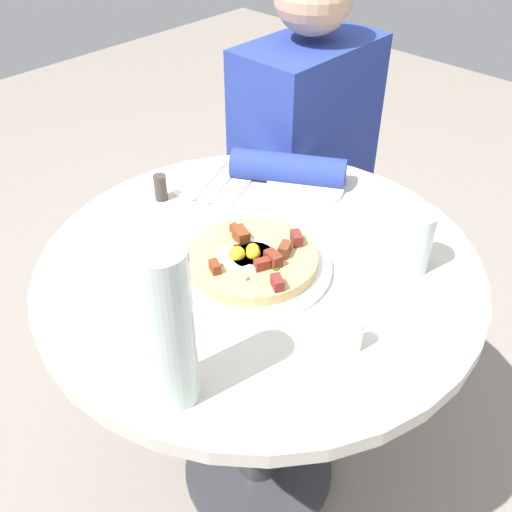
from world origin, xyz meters
TOP-DOWN VIEW (x-y plane):
  - ground_plane at (0.00, 0.00)m, footprint 6.00×6.00m
  - dining_table at (0.00, 0.00)m, footprint 0.85×0.85m
  - person_seated at (-0.50, -0.30)m, footprint 0.53×0.41m
  - pizza_plate at (0.03, 0.01)m, footprint 0.30×0.30m
  - breakfast_pizza at (0.03, 0.01)m, footprint 0.24×0.24m
  - bread_plate at (-0.26, -0.10)m, footprint 0.17×0.17m
  - napkin at (-0.14, -0.26)m, footprint 0.21×0.19m
  - fork at (-0.13, -0.28)m, footprint 0.17×0.08m
  - knife at (-0.15, -0.25)m, footprint 0.17×0.08m
  - water_glass at (-0.18, 0.22)m, footprint 0.07×0.07m
  - water_bottle at (0.31, 0.13)m, footprint 0.07×0.07m
  - salt_shaker at (0.06, 0.26)m, footprint 0.03×0.03m
  - pepper_shaker at (-0.01, -0.30)m, footprint 0.03×0.03m

SIDE VIEW (x-z plane):
  - ground_plane at x=0.00m, z-range 0.00..0.00m
  - person_seated at x=-0.50m, z-range -0.06..1.07m
  - dining_table at x=0.00m, z-range 0.19..0.89m
  - napkin at x=-0.14m, z-range 0.70..0.71m
  - bread_plate at x=-0.26m, z-range 0.70..0.71m
  - pizza_plate at x=0.03m, z-range 0.70..0.72m
  - fork at x=-0.13m, z-range 0.71..0.71m
  - knife at x=-0.15m, z-range 0.71..0.71m
  - breakfast_pizza at x=0.03m, z-range 0.71..0.75m
  - pepper_shaker at x=-0.01m, z-range 0.70..0.76m
  - salt_shaker at x=0.06m, z-range 0.70..0.76m
  - water_glass at x=-0.18m, z-range 0.70..0.82m
  - water_bottle at x=0.31m, z-range 0.70..0.97m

